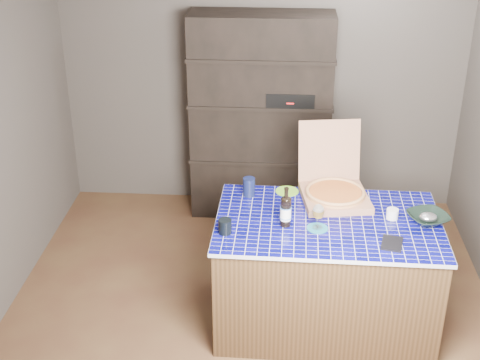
# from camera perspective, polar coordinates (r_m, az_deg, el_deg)

# --- Properties ---
(room) EXTENTS (3.50, 3.50, 3.50)m
(room) POSITION_cam_1_polar(r_m,az_deg,el_deg) (4.26, 1.00, 2.35)
(room) COLOR brown
(room) RESTS_ON ground
(shelving_unit) EXTENTS (1.20, 0.41, 1.80)m
(shelving_unit) POSITION_cam_1_polar(r_m,az_deg,el_deg) (5.80, 1.81, 5.38)
(shelving_unit) COLOR black
(shelving_unit) RESTS_ON floor
(kitchen_island) EXTENTS (1.49, 0.96, 0.81)m
(kitchen_island) POSITION_cam_1_polar(r_m,az_deg,el_deg) (4.62, 7.26, -7.78)
(kitchen_island) COLOR #48311C
(kitchen_island) RESTS_ON floor
(pizza_box) EXTENTS (0.51, 0.60, 0.48)m
(pizza_box) POSITION_cam_1_polar(r_m,az_deg,el_deg) (4.65, 8.06, -0.87)
(pizza_box) COLOR #A47054
(pizza_box) RESTS_ON kitchen_island
(mead_bottle) EXTENTS (0.07, 0.07, 0.27)m
(mead_bottle) POSITION_cam_1_polar(r_m,az_deg,el_deg) (4.28, 3.92, -2.64)
(mead_bottle) COLOR black
(mead_bottle) RESTS_ON kitchen_island
(teal_trivet) EXTENTS (0.14, 0.14, 0.01)m
(teal_trivet) POSITION_cam_1_polar(r_m,az_deg,el_deg) (4.31, 6.62, -4.11)
(teal_trivet) COLOR #17647B
(teal_trivet) RESTS_ON kitchen_island
(wine_glass) EXTENTS (0.08, 0.08, 0.17)m
(wine_glass) POSITION_cam_1_polar(r_m,az_deg,el_deg) (4.25, 6.70, -2.74)
(wine_glass) COLOR white
(wine_glass) RESTS_ON teal_trivet
(tumbler) EXTENTS (0.09, 0.09, 0.09)m
(tumbler) POSITION_cam_1_polar(r_m,az_deg,el_deg) (4.21, -1.29, -3.98)
(tumbler) COLOR black
(tumbler) RESTS_ON kitchen_island
(dvd_case) EXTENTS (0.16, 0.20, 0.01)m
(dvd_case) POSITION_cam_1_polar(r_m,az_deg,el_deg) (4.22, 12.84, -5.29)
(dvd_case) COLOR black
(dvd_case) RESTS_ON kitchen_island
(bowl) EXTENTS (0.33, 0.33, 0.06)m
(bowl) POSITION_cam_1_polar(r_m,az_deg,el_deg) (4.50, 15.74, -3.15)
(bowl) COLOR black
(bowl) RESTS_ON kitchen_island
(foil_contents) EXTENTS (0.12, 0.10, 0.05)m
(foil_contents) POSITION_cam_1_polar(r_m,az_deg,el_deg) (4.50, 15.76, -3.05)
(foil_contents) COLOR silver
(foil_contents) RESTS_ON bowl
(white_jar) EXTENTS (0.08, 0.08, 0.07)m
(white_jar) POSITION_cam_1_polar(r_m,az_deg,el_deg) (4.49, 12.87, -2.83)
(white_jar) COLOR silver
(white_jar) RESTS_ON kitchen_island
(navy_cup) EXTENTS (0.08, 0.08, 0.13)m
(navy_cup) POSITION_cam_1_polar(r_m,az_deg,el_deg) (4.65, 0.77, -0.59)
(navy_cup) COLOR black
(navy_cup) RESTS_ON kitchen_island
(green_trivet) EXTENTS (0.16, 0.16, 0.01)m
(green_trivet) POSITION_cam_1_polar(r_m,az_deg,el_deg) (4.74, 4.04, -0.96)
(green_trivet) COLOR #6CB526
(green_trivet) RESTS_ON kitchen_island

